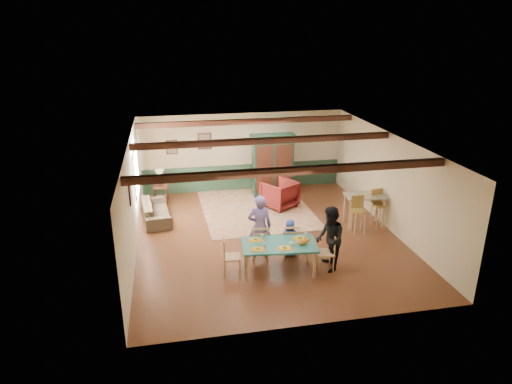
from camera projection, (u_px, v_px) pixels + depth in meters
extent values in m
plane|color=#4C2515|center=(267.00, 237.00, 12.55)|extent=(8.00, 8.00, 0.00)
cube|color=beige|center=(243.00, 152.00, 15.77)|extent=(7.00, 0.02, 2.70)
cube|color=beige|center=(132.00, 200.00, 11.44)|extent=(0.02, 8.00, 2.70)
cube|color=beige|center=(390.00, 182.00, 12.72)|extent=(0.02, 8.00, 2.70)
cube|color=white|center=(268.00, 141.00, 11.62)|extent=(7.00, 8.00, 0.02)
cube|color=#213D2B|center=(243.00, 177.00, 16.06)|extent=(6.95, 0.03, 0.90)
cube|color=black|center=(292.00, 171.00, 9.53)|extent=(6.95, 0.16, 0.16)
cube|color=black|center=(265.00, 141.00, 12.02)|extent=(6.95, 0.16, 0.16)
cube|color=black|center=(248.00, 122.00, 14.41)|extent=(6.95, 0.16, 0.16)
imported|color=#745999|center=(260.00, 227.00, 11.19)|extent=(0.64, 0.45, 1.64)
imported|color=black|center=(330.00, 239.00, 10.62)|extent=(0.67, 0.82, 1.57)
imported|color=#26409B|center=(290.00, 238.00, 11.37)|extent=(0.50, 0.35, 0.96)
cube|color=beige|center=(256.00, 209.00, 14.44)|extent=(3.42, 4.02, 0.01)
cube|color=#133125|center=(273.00, 165.00, 15.33)|extent=(1.50, 0.64, 2.09)
imported|color=#490E11|center=(280.00, 194.00, 14.47)|extent=(1.29, 1.30, 0.87)
imported|color=#3E3427|center=(156.00, 210.00, 13.60)|extent=(0.92, 1.96, 0.55)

